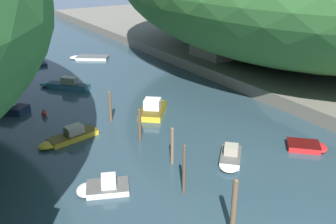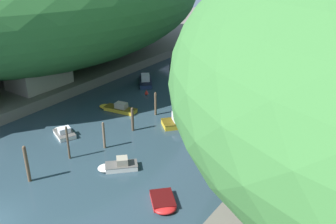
{
  "view_description": "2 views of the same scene",
  "coord_description": "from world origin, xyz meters",
  "px_view_note": "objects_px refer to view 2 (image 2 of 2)",
  "views": [
    {
      "loc": [
        -14.05,
        -7.0,
        14.41
      ],
      "look_at": [
        2.51,
        18.85,
        1.4
      ],
      "focal_mm": 40.0,
      "sensor_mm": 36.0,
      "label": 1
    },
    {
      "loc": [
        24.03,
        -10.6,
        19.54
      ],
      "look_at": [
        1.98,
        20.68,
        2.01
      ],
      "focal_mm": 40.0,
      "sensor_mm": 36.0,
      "label": 2
    }
  ],
  "objects_px": {
    "boat_cabin_cruiser": "(163,203)",
    "person_on_quay": "(35,86)",
    "boat_white_cruiser": "(184,121)",
    "boat_far_right_bank": "(274,75)",
    "boat_moored_right": "(198,84)",
    "boat_small_dinghy": "(145,80)",
    "boat_near_quay": "(238,65)",
    "boat_yellow_tender": "(64,132)",
    "boathouse_shed": "(37,65)",
    "boat_open_rowboat": "(117,108)",
    "boat_red_skiff": "(118,166)",
    "boat_mid_channel": "(178,69)",
    "channel_buoy_near": "(147,93)"
  },
  "relations": [
    {
      "from": "boat_open_rowboat",
      "to": "boat_moored_right",
      "type": "distance_m",
      "value": 13.72
    },
    {
      "from": "boat_near_quay",
      "to": "boat_yellow_tender",
      "type": "relative_size",
      "value": 1.2
    },
    {
      "from": "boat_near_quay",
      "to": "person_on_quay",
      "type": "height_order",
      "value": "person_on_quay"
    },
    {
      "from": "boathouse_shed",
      "to": "channel_buoy_near",
      "type": "distance_m",
      "value": 15.16
    },
    {
      "from": "boat_open_rowboat",
      "to": "boat_cabin_cruiser",
      "type": "distance_m",
      "value": 19.6
    },
    {
      "from": "boat_moored_right",
      "to": "boat_mid_channel",
      "type": "distance_m",
      "value": 7.56
    },
    {
      "from": "boathouse_shed",
      "to": "boat_cabin_cruiser",
      "type": "distance_m",
      "value": 29.75
    },
    {
      "from": "boat_mid_channel",
      "to": "person_on_quay",
      "type": "bearing_deg",
      "value": 23.87
    },
    {
      "from": "boat_far_right_bank",
      "to": "boat_white_cruiser",
      "type": "bearing_deg",
      "value": -149.36
    },
    {
      "from": "boat_far_right_bank",
      "to": "boat_moored_right",
      "type": "xyz_separation_m",
      "value": [
        -7.32,
        -11.14,
        0.24
      ]
    },
    {
      "from": "boat_white_cruiser",
      "to": "channel_buoy_near",
      "type": "xyz_separation_m",
      "value": [
        -9.36,
        4.83,
        -0.18
      ]
    },
    {
      "from": "boat_far_right_bank",
      "to": "boat_near_quay",
      "type": "bearing_deg",
      "value": 113.37
    },
    {
      "from": "boathouse_shed",
      "to": "boat_white_cruiser",
      "type": "relative_size",
      "value": 1.55
    },
    {
      "from": "person_on_quay",
      "to": "boat_cabin_cruiser",
      "type": "bearing_deg",
      "value": -117.6
    },
    {
      "from": "boat_red_skiff",
      "to": "boat_small_dinghy",
      "type": "distance_m",
      "value": 23.55
    },
    {
      "from": "boat_cabin_cruiser",
      "to": "boat_far_right_bank",
      "type": "bearing_deg",
      "value": -129.05
    },
    {
      "from": "boat_cabin_cruiser",
      "to": "person_on_quay",
      "type": "bearing_deg",
      "value": -62.05
    },
    {
      "from": "boat_far_right_bank",
      "to": "boat_yellow_tender",
      "type": "xyz_separation_m",
      "value": [
        -11.76,
        -32.52,
        0.11
      ]
    },
    {
      "from": "boat_mid_channel",
      "to": "boat_white_cruiser",
      "type": "relative_size",
      "value": 0.95
    },
    {
      "from": "boathouse_shed",
      "to": "boat_yellow_tender",
      "type": "distance_m",
      "value": 13.79
    },
    {
      "from": "boat_white_cruiser",
      "to": "boat_cabin_cruiser",
      "type": "xyz_separation_m",
      "value": [
        6.55,
        -13.19,
        -0.24
      ]
    },
    {
      "from": "boat_cabin_cruiser",
      "to": "channel_buoy_near",
      "type": "distance_m",
      "value": 24.04
    },
    {
      "from": "boathouse_shed",
      "to": "boat_open_rowboat",
      "type": "distance_m",
      "value": 12.98
    },
    {
      "from": "boat_near_quay",
      "to": "boat_white_cruiser",
      "type": "relative_size",
      "value": 0.87
    },
    {
      "from": "boat_white_cruiser",
      "to": "boat_near_quay",
      "type": "bearing_deg",
      "value": 142.0
    },
    {
      "from": "boat_near_quay",
      "to": "boat_small_dinghy",
      "type": "relative_size",
      "value": 0.85
    },
    {
      "from": "boat_open_rowboat",
      "to": "boat_mid_channel",
      "type": "xyz_separation_m",
      "value": [
        -2.37,
        17.25,
        0.09
      ]
    },
    {
      "from": "boat_small_dinghy",
      "to": "person_on_quay",
      "type": "height_order",
      "value": "person_on_quay"
    },
    {
      "from": "boat_red_skiff",
      "to": "boat_cabin_cruiser",
      "type": "xyz_separation_m",
      "value": [
        6.61,
        -1.82,
        -0.12
      ]
    },
    {
      "from": "boat_mid_channel",
      "to": "channel_buoy_near",
      "type": "bearing_deg",
      "value": 55.24
    },
    {
      "from": "boat_open_rowboat",
      "to": "boat_cabin_cruiser",
      "type": "relative_size",
      "value": 1.57
    },
    {
      "from": "boat_red_skiff",
      "to": "boat_mid_channel",
      "type": "distance_m",
      "value": 29.5
    },
    {
      "from": "boat_open_rowboat",
      "to": "boat_white_cruiser",
      "type": "bearing_deg",
      "value": -90.61
    },
    {
      "from": "boathouse_shed",
      "to": "boat_white_cruiser",
      "type": "xyz_separation_m",
      "value": [
        21.31,
        3.58,
        -3.86
      ]
    },
    {
      "from": "person_on_quay",
      "to": "boat_far_right_bank",
      "type": "bearing_deg",
      "value": -48.7
    },
    {
      "from": "boat_white_cruiser",
      "to": "boat_cabin_cruiser",
      "type": "height_order",
      "value": "boat_white_cruiser"
    },
    {
      "from": "boat_moored_right",
      "to": "boat_small_dinghy",
      "type": "bearing_deg",
      "value": 161.62
    },
    {
      "from": "boat_small_dinghy",
      "to": "boathouse_shed",
      "type": "bearing_deg",
      "value": -166.55
    },
    {
      "from": "boat_white_cruiser",
      "to": "boat_far_right_bank",
      "type": "bearing_deg",
      "value": 125.47
    },
    {
      "from": "boathouse_shed",
      "to": "boat_far_right_bank",
      "type": "distance_m",
      "value": 35.56
    },
    {
      "from": "boat_white_cruiser",
      "to": "channel_buoy_near",
      "type": "height_order",
      "value": "boat_white_cruiser"
    },
    {
      "from": "boat_moored_right",
      "to": "boat_cabin_cruiser",
      "type": "distance_m",
      "value": 27.51
    },
    {
      "from": "boat_cabin_cruiser",
      "to": "person_on_quay",
      "type": "xyz_separation_m",
      "value": [
        -26.02,
        7.48,
        2.09
      ]
    },
    {
      "from": "boat_mid_channel",
      "to": "boat_cabin_cruiser",
      "type": "distance_m",
      "value": 34.16
    },
    {
      "from": "boat_open_rowboat",
      "to": "channel_buoy_near",
      "type": "distance_m",
      "value": 6.27
    },
    {
      "from": "boat_near_quay",
      "to": "person_on_quay",
      "type": "bearing_deg",
      "value": -112.83
    },
    {
      "from": "channel_buoy_near",
      "to": "person_on_quay",
      "type": "relative_size",
      "value": 0.45
    },
    {
      "from": "boat_white_cruiser",
      "to": "person_on_quay",
      "type": "relative_size",
      "value": 3.12
    },
    {
      "from": "boat_red_skiff",
      "to": "boat_small_dinghy",
      "type": "height_order",
      "value": "boat_small_dinghy"
    },
    {
      "from": "boathouse_shed",
      "to": "person_on_quay",
      "type": "distance_m",
      "value": 3.45
    }
  ]
}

